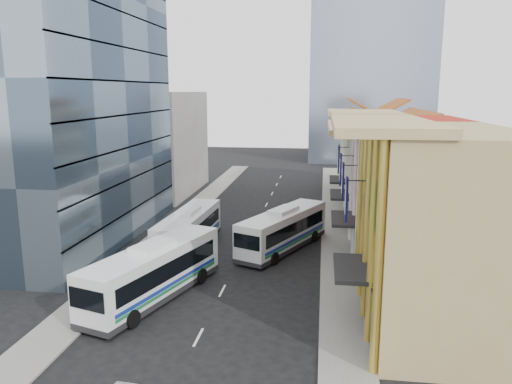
# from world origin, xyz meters

# --- Properties ---
(ground) EXTENTS (200.00, 200.00, 0.00)m
(ground) POSITION_xyz_m (0.00, 0.00, 0.00)
(ground) COLOR black
(ground) RESTS_ON ground
(sidewalk_right) EXTENTS (3.00, 90.00, 0.15)m
(sidewalk_right) POSITION_xyz_m (8.50, 22.00, 0.07)
(sidewalk_right) COLOR slate
(sidewalk_right) RESTS_ON ground
(sidewalk_left) EXTENTS (3.00, 90.00, 0.15)m
(sidewalk_left) POSITION_xyz_m (-8.50, 22.00, 0.07)
(sidewalk_left) COLOR slate
(sidewalk_left) RESTS_ON ground
(shophouse_tan) EXTENTS (8.00, 14.00, 12.00)m
(shophouse_tan) POSITION_xyz_m (14.00, 5.00, 6.00)
(shophouse_tan) COLOR tan
(shophouse_tan) RESTS_ON ground
(shophouse_red) EXTENTS (8.00, 10.00, 12.00)m
(shophouse_red) POSITION_xyz_m (14.00, 17.00, 6.00)
(shophouse_red) COLOR #B02213
(shophouse_red) RESTS_ON ground
(shophouse_cream_near) EXTENTS (8.00, 9.00, 10.00)m
(shophouse_cream_near) POSITION_xyz_m (14.00, 26.50, 5.00)
(shophouse_cream_near) COLOR silver
(shophouse_cream_near) RESTS_ON ground
(shophouse_cream_mid) EXTENTS (8.00, 9.00, 10.00)m
(shophouse_cream_mid) POSITION_xyz_m (14.00, 35.50, 5.00)
(shophouse_cream_mid) COLOR silver
(shophouse_cream_mid) RESTS_ON ground
(shophouse_cream_far) EXTENTS (8.00, 12.00, 11.00)m
(shophouse_cream_far) POSITION_xyz_m (14.00, 46.00, 5.50)
(shophouse_cream_far) COLOR silver
(shophouse_cream_far) RESTS_ON ground
(office_tower) EXTENTS (12.00, 26.00, 30.00)m
(office_tower) POSITION_xyz_m (-17.00, 19.00, 15.00)
(office_tower) COLOR #3A4B5D
(office_tower) RESTS_ON ground
(office_block_far) EXTENTS (10.00, 18.00, 14.00)m
(office_block_far) POSITION_xyz_m (-16.00, 42.00, 7.00)
(office_block_far) COLOR gray
(office_block_far) RESTS_ON ground
(bus_left_near) EXTENTS (6.69, 13.04, 4.08)m
(bus_left_near) POSITION_xyz_m (-4.35, 6.02, 2.04)
(bus_left_near) COLOR silver
(bus_left_near) RESTS_ON ground
(bus_left_far) EXTENTS (3.44, 12.16, 3.86)m
(bus_left_far) POSITION_xyz_m (-4.83, 16.79, 1.93)
(bus_left_far) COLOR silver
(bus_left_far) RESTS_ON ground
(bus_right) EXTENTS (7.62, 12.24, 3.90)m
(bus_right) POSITION_xyz_m (3.57, 18.11, 1.95)
(bus_right) COLOR silver
(bus_right) RESTS_ON ground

